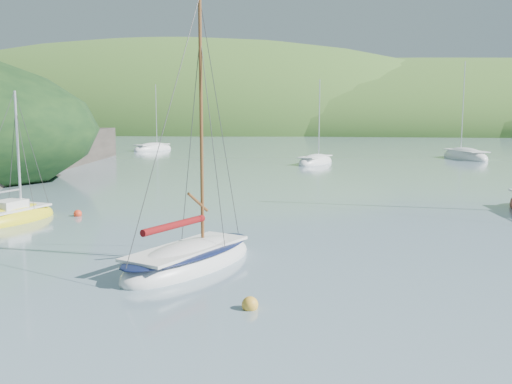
% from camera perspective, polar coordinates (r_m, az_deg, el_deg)
% --- Properties ---
extents(ground, '(700.00, 700.00, 0.00)m').
position_cam_1_polar(ground, '(17.32, -2.41, -9.85)').
color(ground, slate).
rests_on(ground, ground).
extents(shoreline_hills, '(690.00, 135.00, 56.00)m').
position_cam_1_polar(shoreline_hills, '(189.06, 6.37, 6.20)').
color(shoreline_hills, '#3A6626').
rests_on(shoreline_hills, ground).
extents(daysailer_white, '(4.51, 6.84, 9.87)m').
position_cam_1_polar(daysailer_white, '(20.04, -6.67, -6.78)').
color(daysailer_white, white).
rests_on(daysailer_white, ground).
extents(sailboat_yellow, '(3.14, 5.58, 6.99)m').
position_cam_1_polar(sailboat_yellow, '(30.48, -23.23, -2.42)').
color(sailboat_yellow, yellow).
rests_on(sailboat_yellow, ground).
extents(distant_sloop_a, '(4.49, 7.14, 9.62)m').
position_cam_1_polar(distant_sloop_a, '(60.57, 5.97, 2.97)').
color(distant_sloop_a, white).
rests_on(distant_sloop_a, ground).
extents(distant_sloop_b, '(5.65, 9.17, 12.34)m').
position_cam_1_polar(distant_sloop_b, '(71.21, 20.17, 3.29)').
color(distant_sloop_b, white).
rests_on(distant_sloop_b, ground).
extents(distant_sloop_c, '(5.15, 7.63, 10.30)m').
position_cam_1_polar(distant_sloop_c, '(83.95, -10.27, 4.24)').
color(distant_sloop_c, white).
rests_on(distant_sloop_c, ground).
extents(mooring_buoys, '(11.91, 12.72, 0.46)m').
position_cam_1_polar(mooring_buoys, '(21.79, -10.23, -5.94)').
color(mooring_buoys, gold).
rests_on(mooring_buoys, ground).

